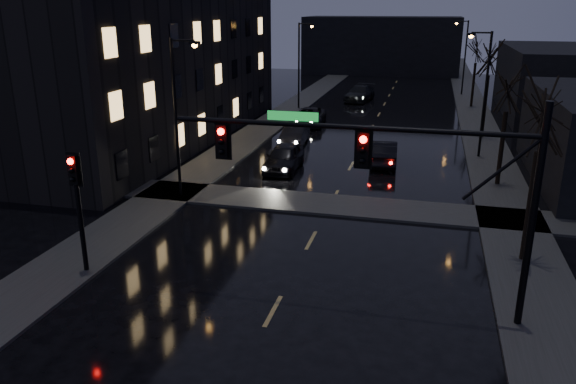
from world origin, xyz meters
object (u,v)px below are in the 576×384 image
Objects in this scene: oncoming_car_a at (284,157)px; oncoming_car_d at (360,93)px; oncoming_car_c at (310,117)px; oncoming_car_b at (295,134)px; lead_car at (384,153)px.

oncoming_car_d is at bearing 86.75° from oncoming_car_a.
oncoming_car_c is 13.76m from oncoming_car_d.
oncoming_car_d reaches higher than oncoming_car_b.
oncoming_car_a is at bearing 22.39° from lead_car.
oncoming_car_d is at bearing 75.50° from oncoming_car_c.
oncoming_car_b is at bearing 97.08° from oncoming_car_a.
oncoming_car_a is 6.37m from lead_car.
oncoming_car_a is at bearing -88.72° from oncoming_car_c.
oncoming_car_d is at bearing -82.81° from lead_car.
oncoming_car_c is 12.92m from lead_car.
oncoming_car_d is 24.80m from lead_car.
oncoming_car_b is 0.88× the size of oncoming_car_c.
oncoming_car_a is 6.81m from oncoming_car_b.
oncoming_car_c is at bearing 94.67° from oncoming_car_a.
oncoming_car_a is at bearing -84.41° from oncoming_car_d.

